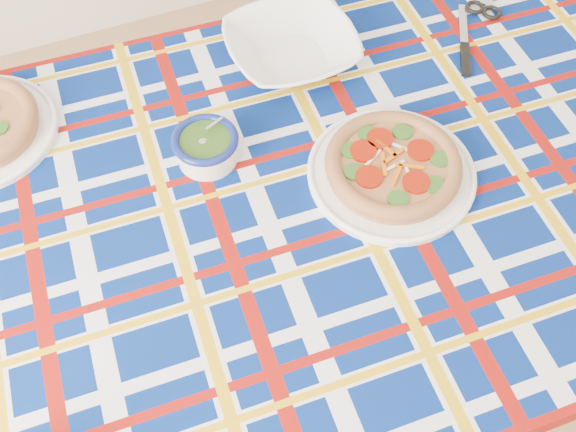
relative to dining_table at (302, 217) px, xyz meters
name	(u,v)px	position (x,y,z in m)	size (l,w,h in m)	color
dining_table	(302,217)	(0.00, 0.00, 0.00)	(1.75, 1.15, 0.79)	brown
tablecloth	(302,210)	(0.00, 0.00, 0.03)	(1.72, 1.09, 0.11)	navy
main_focaccia_plate	(393,165)	(0.18, -0.03, 0.11)	(0.34, 0.34, 0.07)	#AB6B3C
pesto_bowl	(206,145)	(-0.14, 0.15, 0.12)	(0.13, 0.13, 0.08)	#1E3A0F
serving_bowl	(291,48)	(0.12, 0.35, 0.12)	(0.28, 0.28, 0.07)	white
table_knife	(463,26)	(0.53, 0.29, 0.09)	(0.26, 0.02, 0.01)	silver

